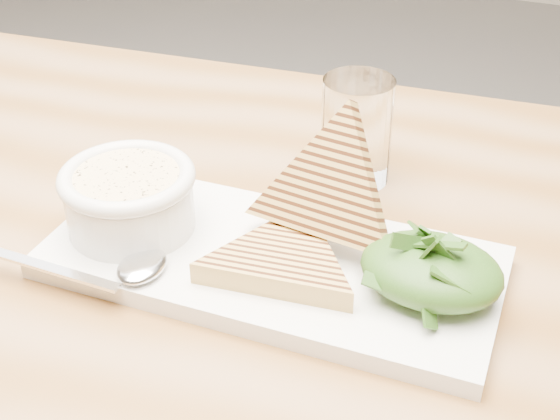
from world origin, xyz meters
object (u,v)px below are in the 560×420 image
at_px(soup_bowl, 130,206).
at_px(glass_near, 356,130).
at_px(platter, 271,262).
at_px(table_top, 323,322).

relative_size(soup_bowl, glass_near, 1.04).
xyz_separation_m(platter, soup_bowl, (-0.13, -0.01, 0.03)).
xyz_separation_m(platter, glass_near, (0.02, 0.18, 0.05)).
bearing_deg(platter, soup_bowl, -176.13).
height_order(soup_bowl, glass_near, glass_near).
distance_m(platter, soup_bowl, 0.13).
distance_m(table_top, soup_bowl, 0.20).
bearing_deg(soup_bowl, glass_near, 51.23).
bearing_deg(soup_bowl, table_top, -4.68).
bearing_deg(platter, glass_near, 84.32).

